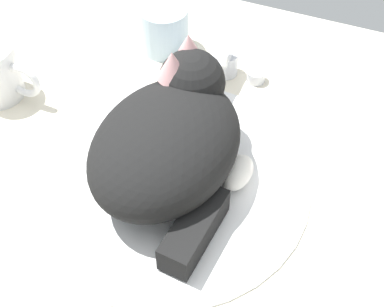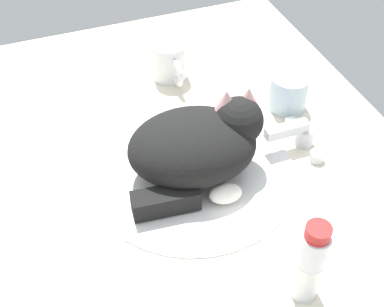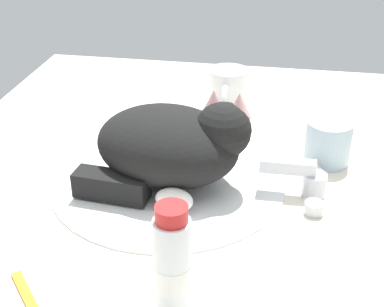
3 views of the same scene
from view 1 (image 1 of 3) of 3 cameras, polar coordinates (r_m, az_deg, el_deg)
name	(u,v)px [view 1 (image 1 of 3)]	position (r cm, az deg, el deg)	size (l,w,h in cm)	color
ground_plane	(168,188)	(74.37, -2.45, -3.44)	(110.00, 82.50, 3.00)	silver
sink_basin	(167,179)	(72.92, -2.50, -2.56)	(36.64, 36.64, 0.67)	white
faucet	(223,65)	(85.13, 3.17, 8.82)	(12.35, 10.15, 5.69)	silver
cat	(171,139)	(68.47, -2.11, 1.46)	(20.49, 26.15, 14.66)	black
rinse_cup	(164,28)	(90.04, -2.80, 12.41)	(7.57, 7.57, 7.34)	silver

